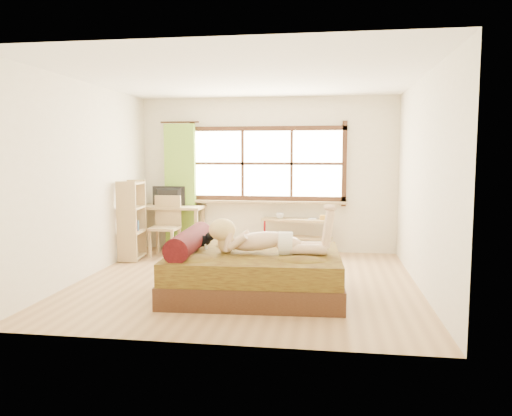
% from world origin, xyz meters
% --- Properties ---
extents(floor, '(4.50, 4.50, 0.00)m').
position_xyz_m(floor, '(0.00, 0.00, 0.00)').
color(floor, '#9E754C').
rests_on(floor, ground).
extents(ceiling, '(4.50, 4.50, 0.00)m').
position_xyz_m(ceiling, '(0.00, 0.00, 2.70)').
color(ceiling, white).
rests_on(ceiling, wall_back).
extents(wall_back, '(4.50, 0.00, 4.50)m').
position_xyz_m(wall_back, '(0.00, 2.25, 1.35)').
color(wall_back, silver).
rests_on(wall_back, floor).
extents(wall_front, '(4.50, 0.00, 4.50)m').
position_xyz_m(wall_front, '(0.00, -2.25, 1.35)').
color(wall_front, silver).
rests_on(wall_front, floor).
extents(wall_left, '(0.00, 4.50, 4.50)m').
position_xyz_m(wall_left, '(-2.25, 0.00, 1.35)').
color(wall_left, silver).
rests_on(wall_left, floor).
extents(wall_right, '(0.00, 4.50, 4.50)m').
position_xyz_m(wall_right, '(2.25, 0.00, 1.35)').
color(wall_right, silver).
rests_on(wall_right, floor).
extents(window, '(2.80, 0.16, 1.46)m').
position_xyz_m(window, '(0.00, 2.22, 1.51)').
color(window, '#FFEDBF').
rests_on(window, wall_back).
extents(curtain, '(0.55, 0.10, 2.20)m').
position_xyz_m(curtain, '(-1.55, 2.13, 1.15)').
color(curtain, '#5E8C26').
rests_on(curtain, wall_back).
extents(bed, '(2.16, 1.77, 0.79)m').
position_xyz_m(bed, '(0.15, -0.56, 0.28)').
color(bed, black).
rests_on(bed, floor).
extents(woman, '(1.48, 0.49, 0.62)m').
position_xyz_m(woman, '(0.35, -0.61, 0.83)').
color(woman, '#DAB18C').
rests_on(woman, bed).
extents(kitten, '(0.32, 0.14, 0.25)m').
position_xyz_m(kitten, '(-0.52, -0.46, 0.65)').
color(kitten, black).
rests_on(kitten, bed).
extents(desk, '(1.29, 0.59, 0.81)m').
position_xyz_m(desk, '(-1.74, 1.95, 0.70)').
color(desk, '#A48759').
rests_on(desk, floor).
extents(monitor, '(0.59, 0.08, 0.34)m').
position_xyz_m(monitor, '(-1.74, 2.00, 0.98)').
color(monitor, black).
rests_on(monitor, desk).
extents(chair, '(0.45, 0.45, 1.01)m').
position_xyz_m(chair, '(-1.64, 1.59, 0.56)').
color(chair, '#A48759').
rests_on(chair, floor).
extents(pipe_shelf, '(1.24, 0.50, 0.68)m').
position_xyz_m(pipe_shelf, '(0.56, 2.07, 0.44)').
color(pipe_shelf, '#A48759').
rests_on(pipe_shelf, floor).
extents(cup, '(0.14, 0.14, 0.10)m').
position_xyz_m(cup, '(0.25, 2.07, 0.65)').
color(cup, gray).
rests_on(cup, pipe_shelf).
extents(book, '(0.18, 0.22, 0.01)m').
position_xyz_m(book, '(0.75, 2.07, 0.61)').
color(book, gray).
rests_on(book, pipe_shelf).
extents(bookshelf, '(0.35, 0.58, 1.28)m').
position_xyz_m(bookshelf, '(-2.08, 1.16, 0.65)').
color(bookshelf, '#A48759').
rests_on(bookshelf, floor).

